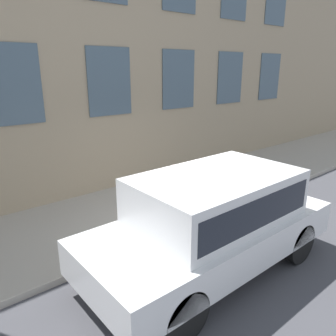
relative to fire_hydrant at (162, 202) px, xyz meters
name	(u,v)px	position (x,y,z in m)	size (l,w,h in m)	color
ground_plane	(189,230)	(-0.58, -0.28, -0.53)	(80.00, 80.00, 0.00)	#47474C
sidewalk	(147,206)	(0.93, -0.28, -0.47)	(3.01, 60.00, 0.12)	#A8A093
building_facade	(105,52)	(2.58, -0.28, 3.12)	(0.33, 40.00, 7.28)	tan
fire_hydrant	(162,202)	(0.00, 0.00, 0.00)	(0.30, 0.42, 0.79)	red
person	(174,182)	(0.33, -0.62, 0.23)	(0.26, 0.17, 1.06)	navy
parked_truck_white_near	(213,216)	(-1.77, 0.34, 0.44)	(1.90, 4.39, 1.67)	black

